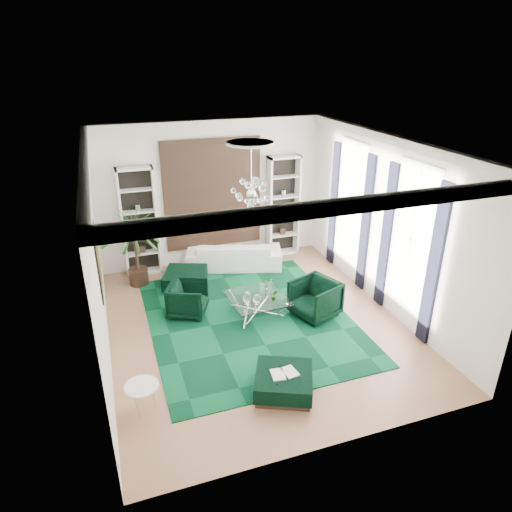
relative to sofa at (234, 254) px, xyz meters
name	(u,v)px	position (x,y,z in m)	size (l,w,h in m)	color
floor	(256,324)	(-0.38, -2.86, -0.37)	(6.00, 7.00, 0.02)	#A77758
ceiling	(255,144)	(-0.38, -2.86, 3.45)	(6.00, 7.00, 0.02)	white
wall_back	(212,194)	(-0.38, 0.65, 1.54)	(6.00, 0.02, 3.80)	white
wall_front	(343,339)	(-0.38, -6.37, 1.54)	(6.00, 0.02, 3.80)	white
wall_left	(95,263)	(-3.39, -2.86, 1.54)	(0.02, 7.00, 3.80)	white
wall_right	(387,224)	(2.63, -2.86, 1.54)	(0.02, 7.00, 3.80)	white
crown_molding	(255,150)	(-0.38, -2.86, 3.34)	(6.00, 7.00, 0.18)	white
ceiling_medallion	(250,143)	(-0.38, -2.56, 3.41)	(0.90, 0.90, 0.05)	white
tapestry	(213,194)	(-0.38, 0.60, 1.54)	(2.50, 0.06, 2.80)	black
shelving_left	(140,222)	(-2.33, 0.45, 1.04)	(0.90, 0.38, 2.80)	white
shelving_right	(283,206)	(1.57, 0.45, 1.04)	(0.90, 0.38, 2.80)	white
painting	(97,252)	(-3.35, -2.26, 1.49)	(0.04, 1.30, 1.60)	black
window_near	(412,239)	(2.61, -3.76, 1.54)	(0.03, 1.10, 2.90)	white
curtain_near_a	(434,267)	(2.58, -4.54, 1.29)	(0.07, 0.30, 3.25)	black
curtain_near_b	(386,237)	(2.58, -2.98, 1.29)	(0.07, 0.30, 3.25)	black
window_far	(351,204)	(2.61, -1.36, 1.54)	(0.03, 1.10, 2.90)	white
curtain_far_a	(366,225)	(2.58, -2.14, 1.29)	(0.07, 0.30, 3.25)	black
curtain_far_b	(334,205)	(2.58, -0.58, 1.29)	(0.07, 0.30, 3.25)	black
rug	(249,319)	(-0.46, -2.66, -0.35)	(4.20, 5.00, 0.02)	black
sofa	(234,254)	(0.00, 0.00, 0.00)	(2.49, 0.97, 0.73)	white
armchair_left	(188,299)	(-1.65, -1.98, 0.01)	(0.79, 0.81, 0.74)	black
armchair_right	(315,299)	(0.96, -2.95, 0.05)	(0.88, 0.91, 0.83)	black
coffee_table	(257,305)	(-0.21, -2.49, -0.16)	(1.20, 1.20, 0.41)	white
ottoman_side	(185,280)	(-1.47, -0.76, -0.15)	(0.98, 0.98, 0.43)	black
ottoman_front	(284,383)	(-0.62, -5.04, -0.17)	(0.95, 0.95, 0.38)	black
book	(284,373)	(-0.62, -5.04, 0.03)	(0.46, 0.30, 0.03)	white
side_table	(143,399)	(-2.93, -4.74, -0.10)	(0.54, 0.54, 0.52)	white
palm	(134,237)	(-2.53, -0.19, 0.91)	(1.59, 1.59, 2.54)	#1E4D18
chandelier	(251,194)	(-0.43, -2.76, 2.49)	(0.77, 0.77, 0.69)	white
table_plant	(274,295)	(0.09, -2.74, 0.18)	(0.14, 0.12, 0.26)	#1E4D18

